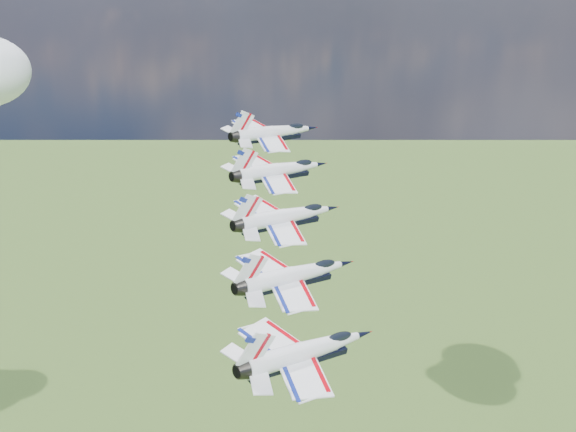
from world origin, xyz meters
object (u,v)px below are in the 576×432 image
Objects in this scene: jet_4 at (308,350)px; jet_2 at (288,216)px; jet_1 at (281,170)px; jet_0 at (275,132)px; jet_3 at (297,274)px.

jet_2 is at bearing 149.77° from jet_4.
jet_1 is 10.80m from jet_2.
jet_1 is (6.83, -7.96, -2.58)m from jet_0.
jet_3 is at bearing -30.23° from jet_0.
jet_4 is at bearing -30.23° from jet_1.
jet_3 is at bearing -30.23° from jet_1.
jet_4 is (20.50, -23.88, -7.73)m from jet_1.
jet_4 is (6.83, -7.96, -2.58)m from jet_3.
jet_1 reaches higher than jet_3.
jet_0 reaches higher than jet_3.
jet_1 is 21.61m from jet_3.
jet_0 is 1.00× the size of jet_2.
jet_4 is at bearing -30.23° from jet_3.
jet_1 is at bearing 149.77° from jet_2.
jet_4 is at bearing -30.23° from jet_0.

